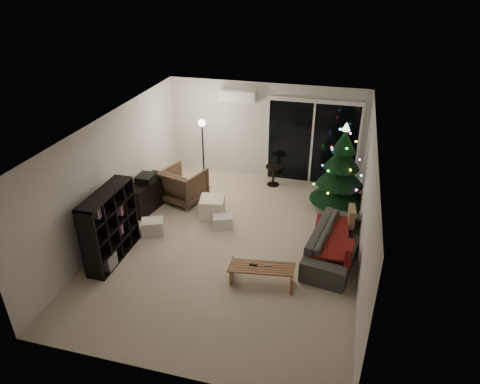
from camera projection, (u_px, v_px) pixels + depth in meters
The scene contains 18 objects.
room at pixel (269, 170), 9.41m from camera, with size 6.50×7.51×2.60m.
bookshelf at pixel (102, 225), 8.03m from camera, with size 0.36×1.43×1.43m, color black, non-canonical shape.
media_cabinet at pixel (148, 195), 9.83m from camera, with size 0.42×1.12×0.70m, color black.
stereo at pixel (146, 178), 9.62m from camera, with size 0.36×0.42×0.15m, color black.
armchair at pixel (184, 185), 10.12m from camera, with size 0.88×0.91×0.82m, color brown.
ottoman at pixel (212, 208), 9.53m from camera, with size 0.52×0.52×0.47m, color white.
cardboard_box_a at pixel (153, 227), 8.97m from camera, with size 0.45×0.34×0.32m, color silver.
cardboard_box_b at pixel (222, 222), 9.19m from camera, with size 0.40×0.30×0.28m, color silver.
side_table at pixel (273, 176), 10.90m from camera, with size 0.41×0.41×0.52m, color black.
floor_lamp at pixel (203, 156), 10.48m from camera, with size 0.28×0.28×1.75m, color black.
sofa at pixel (335, 243), 8.21m from camera, with size 2.10×0.82×0.61m, color #595A56.
sofa_throw at pixel (331, 236), 8.17m from camera, with size 0.65×1.51×0.05m, color maroon.
cushion_a at pixel (351, 217), 8.59m from camera, with size 0.12×0.40×0.40m, color #986E4D.
cushion_b at pixel (349, 254), 7.49m from camera, with size 0.12×0.40×0.40m, color maroon.
coffee_table at pixel (261, 275), 7.57m from camera, with size 1.14×0.40×0.36m, color #965D39, non-canonical shape.
remote_a at pixel (253, 265), 7.51m from camera, with size 0.14×0.04×0.02m, color black.
remote_b at pixel (268, 265), 7.50m from camera, with size 0.13×0.04×0.02m, color slate.
christmas_tree at pixel (341, 168), 9.48m from camera, with size 1.30×1.30×2.09m, color #0E3416.
Camera 1 is at (1.99, -6.91, 5.07)m, focal length 32.00 mm.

